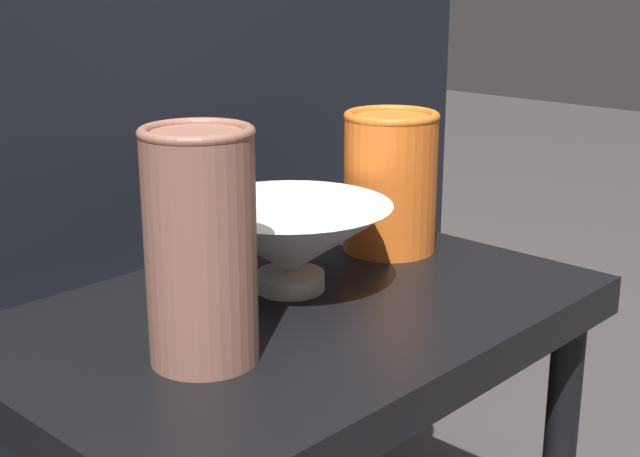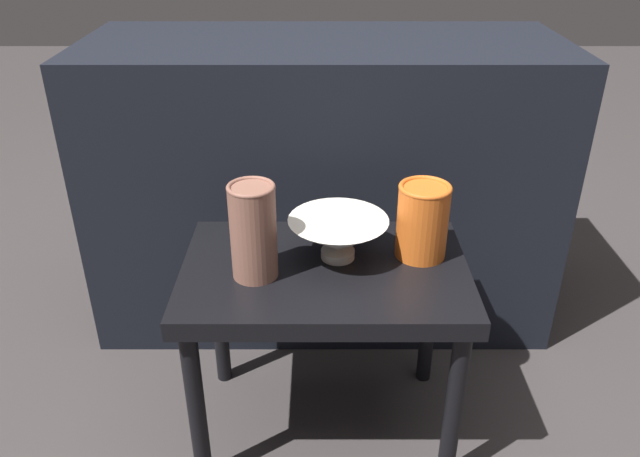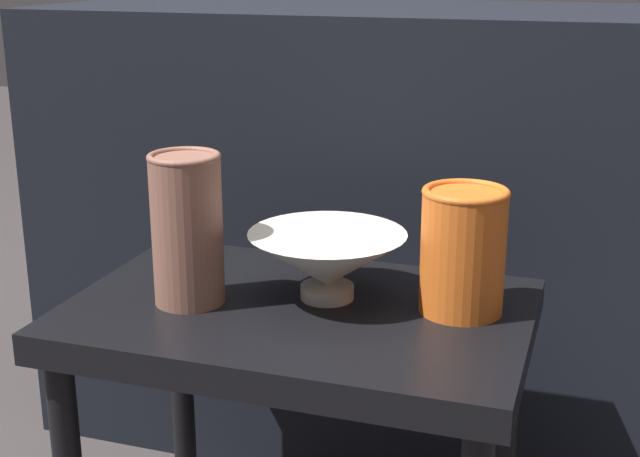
# 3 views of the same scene
# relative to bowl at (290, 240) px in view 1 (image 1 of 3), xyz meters

# --- Properties ---
(table) EXTENTS (0.58, 0.38, 0.43)m
(table) POSITION_rel_bowl_xyz_m (-0.03, -0.03, -0.11)
(table) COLOR black
(table) RESTS_ON ground_plane
(couch_backdrop) EXTENTS (1.22, 0.50, 0.77)m
(couch_backdrop) POSITION_rel_bowl_xyz_m (-0.03, 0.48, -0.10)
(couch_backdrop) COLOR black
(couch_backdrop) RESTS_ON ground_plane
(bowl) EXTENTS (0.20, 0.20, 0.09)m
(bowl) POSITION_rel_bowl_xyz_m (0.00, 0.00, 0.00)
(bowl) COLOR silver
(bowl) RESTS_ON table
(vase_textured_left) EXTENTS (0.09, 0.09, 0.19)m
(vase_textured_left) POSITION_rel_bowl_xyz_m (-0.16, -0.07, 0.05)
(vase_textured_left) COLOR brown
(vase_textured_left) RESTS_ON table
(vase_colorful_right) EXTENTS (0.11, 0.11, 0.16)m
(vase_colorful_right) POSITION_rel_bowl_xyz_m (0.17, 0.01, 0.03)
(vase_colorful_right) COLOR orange
(vase_colorful_right) RESTS_ON table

